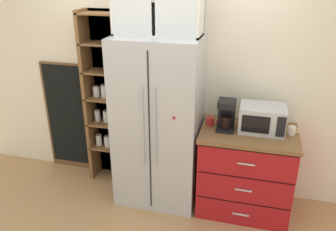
% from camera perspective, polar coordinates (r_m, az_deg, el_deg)
% --- Properties ---
extents(ground_plane, '(10.60, 10.60, 0.00)m').
position_cam_1_polar(ground_plane, '(3.99, -1.52, -13.26)').
color(ground_plane, tan).
extents(wall_back_cream, '(4.91, 0.10, 2.55)m').
position_cam_1_polar(wall_back_cream, '(3.76, -0.04, 6.24)').
color(wall_back_cream, silver).
rests_on(wall_back_cream, ground).
extents(refrigerator, '(0.86, 0.67, 1.81)m').
position_cam_1_polar(refrigerator, '(3.55, -1.56, -1.18)').
color(refrigerator, '#B7BABF').
rests_on(refrigerator, ground).
extents(pantry_shelf_column, '(0.48, 0.29, 2.01)m').
position_cam_1_polar(pantry_shelf_column, '(3.96, -10.25, 2.70)').
color(pantry_shelf_column, brown).
rests_on(pantry_shelf_column, ground).
extents(counter_cabinet, '(0.95, 0.67, 0.91)m').
position_cam_1_polar(counter_cabinet, '(3.65, 12.92, -9.05)').
color(counter_cabinet, '#A8161C').
rests_on(counter_cabinet, ground).
extents(microwave, '(0.44, 0.33, 0.26)m').
position_cam_1_polar(microwave, '(3.43, 15.64, -0.49)').
color(microwave, '#B7BABF').
rests_on(microwave, counter_cabinet).
extents(coffee_maker, '(0.17, 0.20, 0.31)m').
position_cam_1_polar(coffee_maker, '(3.39, 9.84, 0.21)').
color(coffee_maker, black).
rests_on(coffee_maker, counter_cabinet).
extents(mug_red, '(0.11, 0.07, 0.08)m').
position_cam_1_polar(mug_red, '(3.49, 7.17, -0.99)').
color(mug_red, red).
rests_on(mug_red, counter_cabinet).
extents(mug_cream, '(0.11, 0.07, 0.08)m').
position_cam_1_polar(mug_cream, '(3.48, 20.22, -2.39)').
color(mug_cream, silver).
rests_on(mug_cream, counter_cabinet).
extents(bottle_cobalt, '(0.06, 0.06, 0.24)m').
position_cam_1_polar(bottle_cobalt, '(3.40, 13.75, -0.96)').
color(bottle_cobalt, navy).
rests_on(bottle_cobalt, counter_cabinet).
extents(upper_cabinet, '(0.83, 0.32, 0.64)m').
position_cam_1_polar(upper_cabinet, '(3.29, -1.57, 18.93)').
color(upper_cabinet, silver).
rests_on(upper_cabinet, refrigerator).
extents(chalkboard_menu, '(0.60, 0.04, 1.39)m').
position_cam_1_polar(chalkboard_menu, '(4.37, -16.44, -0.31)').
color(chalkboard_menu, brown).
rests_on(chalkboard_menu, ground).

